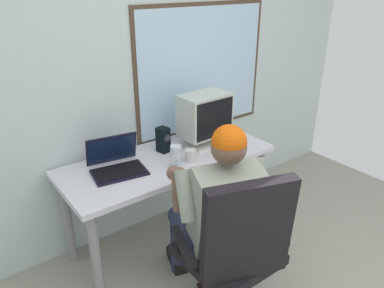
{
  "coord_description": "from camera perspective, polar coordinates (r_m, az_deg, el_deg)",
  "views": [
    {
      "loc": [
        -1.15,
        -0.35,
        1.93
      ],
      "look_at": [
        0.07,
        1.28,
        1.01
      ],
      "focal_mm": 34.57,
      "sensor_mm": 36.0,
      "label": 1
    }
  ],
  "objects": [
    {
      "name": "office_chair",
      "position": [
        2.1,
        6.94,
        -15.41
      ],
      "size": [
        0.67,
        0.6,
        1.06
      ],
      "color": "black",
      "rests_on": "ground"
    },
    {
      "name": "desk",
      "position": [
        2.73,
        -3.66,
        -4.04
      ],
      "size": [
        1.56,
        0.64,
        0.74
      ],
      "color": "gray",
      "rests_on": "ground"
    },
    {
      "name": "person_seated",
      "position": [
        2.25,
        3.95,
        -10.23
      ],
      "size": [
        0.65,
        0.84,
        1.25
      ],
      "color": "#272B45",
      "rests_on": "ground"
    },
    {
      "name": "wine_glass",
      "position": [
        2.5,
        -2.52,
        -1.38
      ],
      "size": [
        0.07,
        0.07,
        0.16
      ],
      "color": "silver",
      "rests_on": "desk"
    },
    {
      "name": "wall_rear",
      "position": [
        2.75,
        -10.61,
        10.87
      ],
      "size": [
        4.89,
        0.08,
        2.63
      ],
      "color": "silver",
      "rests_on": "ground"
    },
    {
      "name": "laptop",
      "position": [
        2.54,
        -11.67,
        -2.66
      ],
      "size": [
        0.39,
        0.35,
        0.23
      ],
      "color": "black",
      "rests_on": "desk"
    },
    {
      "name": "desk_speaker",
      "position": [
        2.74,
        -4.48,
        0.66
      ],
      "size": [
        0.09,
        0.1,
        0.19
      ],
      "color": "black",
      "rests_on": "desk"
    },
    {
      "name": "coffee_mug",
      "position": [
        2.61,
        -0.21,
        -1.81
      ],
      "size": [
        0.08,
        0.08,
        0.09
      ],
      "color": "silver",
      "rests_on": "desk"
    },
    {
      "name": "crt_monitor",
      "position": [
        2.81,
        2.0,
        4.32
      ],
      "size": [
        0.39,
        0.25,
        0.4
      ],
      "color": "beige",
      "rests_on": "desk"
    }
  ]
}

